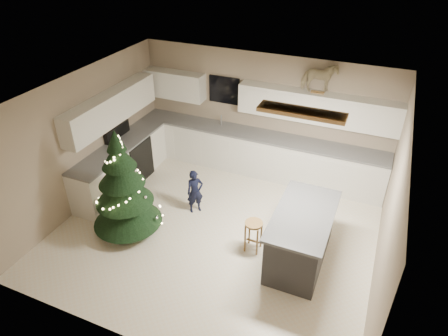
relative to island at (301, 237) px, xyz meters
The scene contains 8 objects.
ground_plane 1.63m from the island, behind, with size 5.50×5.50×0.00m, color beige.
room_shell 2.00m from the island, behind, with size 5.52×5.02×2.61m.
cabinetry 3.04m from the island, 144.64° to the left, with size 5.50×3.20×2.00m.
island is the anchor object (origin of this frame).
bar_stool 0.79m from the island, behind, with size 0.31×0.31×0.58m.
christmas_tree 3.11m from the island, behind, with size 1.27×1.23×2.03m.
toddler 2.23m from the island, 167.45° to the left, with size 0.33×0.21×0.89m, color black.
rocking_horse 3.07m from the island, 100.24° to the left, with size 0.72×0.51×0.58m.
Camera 1 is at (2.32, -5.09, 4.88)m, focal length 32.00 mm.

